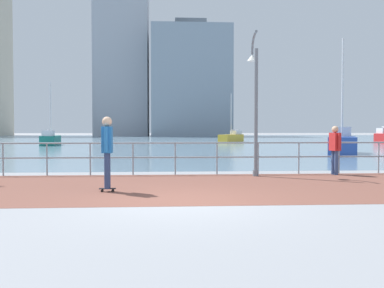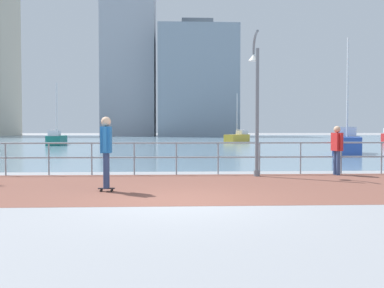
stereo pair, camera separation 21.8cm
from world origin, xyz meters
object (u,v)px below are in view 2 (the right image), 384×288
Objects in this scene: lamppost at (256,96)px; sailboat_white at (57,139)px; skateboarder at (106,146)px; sailboat_ivory at (347,143)px; bystander at (337,146)px; sailboat_blue at (238,137)px.

sailboat_white reaches higher than lamppost.
sailboat_ivory is (12.15, 14.81, -0.44)m from skateboarder.
bystander is 12.48m from sailboat_ivory.
sailboat_blue is at bearing 86.40° from bystander.
bystander is 31.03m from sailboat_white.
sailboat_ivory is at bearing 55.67° from lamppost.
bystander is 0.28× the size of sailboat_blue.
sailboat_blue is at bearing 82.16° from lamppost.
lamppost is at bearing 37.77° from skateboarder.
bystander is at bearing -58.32° from sailboat_white.
sailboat_ivory is 1.22× the size of sailboat_blue.
sailboat_white reaches higher than bystander.
bystander is (7.05, 3.42, -0.15)m from skateboarder.
sailboat_white is at bearing 117.13° from lamppost.
skateboarder is at bearing -142.23° from lamppost.
skateboarder is 0.26× the size of sailboat_ivory.
skateboarder reaches higher than bystander.
bystander is at bearing 25.87° from skateboarder.
skateboarder is at bearing -103.21° from sailboat_blue.
lamppost reaches higher than skateboarder.
sailboat_blue is (9.34, 39.78, -0.56)m from skateboarder.
lamppost is 0.67× the size of sailboat_ivory.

